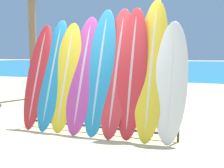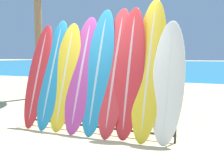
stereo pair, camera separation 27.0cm
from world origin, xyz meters
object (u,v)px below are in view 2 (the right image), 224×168
Objects in this scene: surfboard_slot_1 at (53,73)px; surfboard_slot_3 at (82,73)px; surfboard_slot_5 at (115,70)px; person_far_left at (134,76)px; surfboard_slot_8 at (168,81)px; person_mid_beach at (140,71)px; surfboard_slot_2 at (65,76)px; person_near_water at (124,67)px; surfboard_slot_4 at (98,70)px; surfboard_slot_0 at (38,75)px; surfboard_slot_7 at (149,67)px; surfboard_rack at (95,109)px; surfboard_slot_6 at (129,72)px.

surfboard_slot_3 reaches higher than surfboard_slot_1.
surfboard_slot_5 reaches higher than person_far_left.
person_mid_beach is at bearing 111.20° from surfboard_slot_8.
surfboard_slot_5 is at bearing 174.78° from surfboard_slot_8.
surfboard_slot_2 is 0.94× the size of surfboard_slot_3.
surfboard_slot_3 is 1.27× the size of person_near_water.
surfboard_slot_4 is at bearing 176.96° from surfboard_slot_8.
surfboard_slot_0 is 1.39× the size of person_mid_beach.
surfboard_slot_0 is at bearing -95.73° from person_near_water.
surfboard_slot_7 reaches higher than surfboard_slot_0.
surfboard_slot_2 is at bearing 127.67° from person_far_left.
surfboard_slot_4 is 6.86m from person_near_water.
surfboard_slot_7 is at bearing -76.97° from person_near_water.
person_mid_beach is at bearing 95.89° from surfboard_slot_3.
surfboard_slot_3 is at bearing 4.69° from surfboard_slot_2.
surfboard_slot_2 is 1.20× the size of person_near_water.
surfboard_slot_2 is 0.90× the size of surfboard_slot_4.
surfboard_slot_1 is at bearing 176.26° from surfboard_slot_2.
surfboard_slot_4 is at bearing 3.62° from surfboard_slot_2.
surfboard_slot_0 reaches higher than person_mid_beach.
surfboard_slot_2 is at bearing -176.41° from surfboard_slot_5.
surfboard_slot_2 is at bearing -175.31° from surfboard_slot_3.
surfboard_slot_0 reaches higher than surfboard_rack.
surfboard_slot_4 is at bearing 1.89° from surfboard_slot_0.
surfboard_slot_3 is 1.35× the size of person_far_left.
surfboard_slot_7 reaches higher than surfboard_slot_3.
surfboard_slot_6 is 0.94× the size of surfboard_slot_7.
surfboard_slot_1 reaches higher than surfboard_rack.
surfboard_slot_6 is (1.33, 0.01, 0.11)m from surfboard_slot_2.
surfboard_slot_6 is at bearing 160.14° from person_far_left.
person_far_left is (-0.36, 2.22, -0.28)m from surfboard_slot_5.
surfboard_slot_2 is at bearing -179.66° from surfboard_slot_6.
surfboard_slot_3 is at bearing 165.47° from surfboard_rack.
surfboard_slot_3 is 2.28m from person_far_left.
person_mid_beach is at bearing 89.28° from surfboard_slot_1.
surfboard_slot_4 is at bearing 144.80° from person_far_left.
person_mid_beach is (-0.24, 5.77, -0.23)m from surfboard_slot_2.
person_near_water reaches higher than surfboard_rack.
surfboard_slot_7 is at bearing 1.49° from surfboard_slot_1.
surfboard_slot_4 is (0.34, 0.01, 0.06)m from surfboard_slot_3.
person_mid_beach is (-0.92, 5.83, 0.38)m from surfboard_rack.
surfboard_slot_1 is 1.32× the size of person_far_left.
surfboard_rack is 1.45m from surfboard_slot_8.
surfboard_slot_3 is 1.66m from surfboard_slot_8.
surfboard_slot_1 reaches higher than surfboard_slot_0.
surfboard_slot_2 reaches higher than surfboard_slot_0.
surfboard_slot_6 reaches higher than person_near_water.
surfboard_slot_1 is 5.76m from person_mid_beach.
surfboard_slot_2 is 6.73m from person_near_water.
surfboard_slot_0 is 6.64m from person_near_water.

